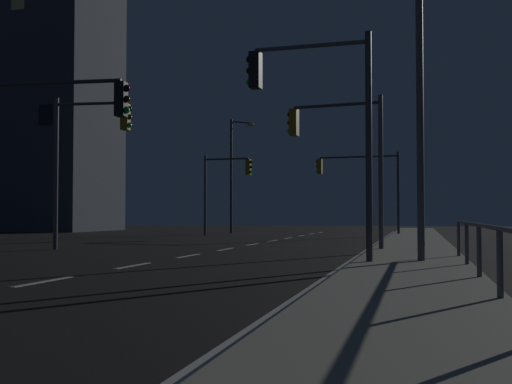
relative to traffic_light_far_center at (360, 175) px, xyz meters
name	(u,v)px	position (x,y,z in m)	size (l,w,h in m)	color
ground_plane	(193,255)	(-3.45, -20.91, -3.72)	(112.00, 112.00, 0.00)	black
sidewalk_right	(413,256)	(3.32, -20.91, -3.65)	(2.81, 77.00, 0.14)	#9E937F
lane_markings_center	(225,249)	(-3.45, -17.41, -3.72)	(0.14, 50.00, 0.01)	silver
lane_edge_line	(368,249)	(1.67, -15.91, -3.72)	(0.14, 53.00, 0.01)	silver
traffic_light_far_center	(360,175)	(0.00, 0.00, 0.00)	(5.18, 0.71, 4.98)	#38383D
traffic_light_far_left	(226,179)	(-8.03, -2.07, -0.24)	(3.17, 0.43, 4.98)	#4C4C51
traffic_light_overhead_east	(339,143)	(0.84, -18.04, 0.06)	(3.39, 0.68, 5.20)	#4C4C51
traffic_light_far_right	(32,127)	(-7.01, -24.39, 0.03)	(5.29, 0.60, 5.22)	#2D3033
traffic_light_mid_right	(316,104)	(1.01, -24.28, 0.37)	(3.25, 0.43, 5.68)	#38383D
traffic_light_near_left	(87,144)	(-8.30, -18.89, 0.17)	(2.99, 0.50, 5.62)	#4C4C51
street_lamp_corner	(412,80)	(3.36, -23.85, 0.94)	(1.48, 0.73, 7.65)	#4C4C51
street_lamp_median	(235,165)	(-8.95, 3.15, 1.01)	(1.44, 1.48, 7.96)	#38383D
barrier_fence	(500,244)	(4.58, -31.00, -2.84)	(0.09, 18.92, 0.98)	#59595E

